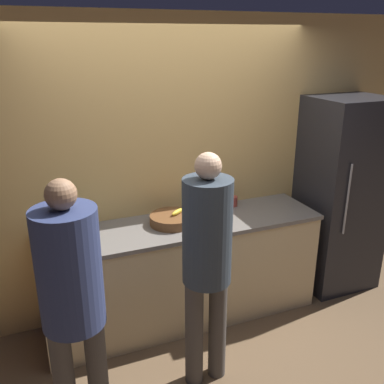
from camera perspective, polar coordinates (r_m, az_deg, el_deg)
ground_plane at (r=3.82m, az=0.88°, el=-18.98°), size 14.00×14.00×0.00m
wall_back at (r=3.77m, az=-3.09°, el=3.00°), size 5.20×0.06×2.60m
counter at (r=3.83m, az=-1.27°, el=-10.38°), size 2.42×0.67×0.92m
refrigerator at (r=4.43m, az=19.18°, el=-0.36°), size 0.71×0.65×1.89m
person_left at (r=2.60m, az=-15.76°, el=-12.66°), size 0.37×0.37×1.71m
person_center at (r=2.90m, az=2.00°, el=-8.40°), size 0.33×0.33×1.73m
fruit_bowl at (r=3.59m, az=-2.64°, el=-3.64°), size 0.38×0.38×0.12m
utensil_crock at (r=3.87m, az=3.20°, el=-1.42°), size 0.12×0.12×0.30m
bottle_green at (r=3.35m, az=-14.46°, el=-5.77°), size 0.07×0.07×0.16m
bottle_dark at (r=3.20m, az=-18.61°, el=-6.65°), size 0.06×0.06×0.26m
cup_red at (r=3.98m, az=5.49°, el=-1.23°), size 0.08×0.08×0.09m
cup_black at (r=3.84m, az=-0.06°, el=-1.88°), size 0.08×0.08×0.10m
potted_plant at (r=3.52m, az=-16.89°, el=-3.39°), size 0.14×0.14×0.25m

